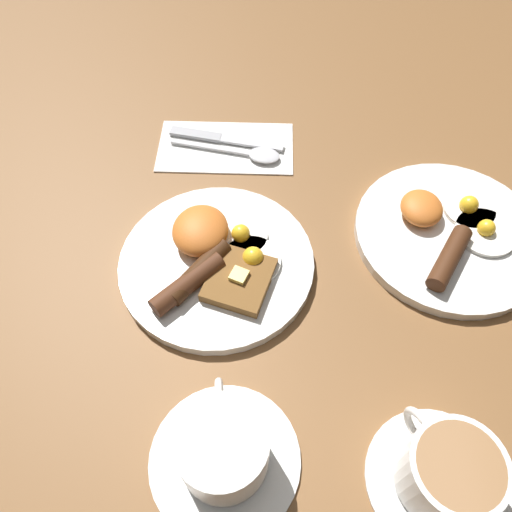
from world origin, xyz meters
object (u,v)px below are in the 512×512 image
Objects in this scene: teacup_far at (446,474)px; spoon at (252,154)px; breakfast_plate_near at (216,259)px; knife at (220,138)px; breakfast_plate_far at (449,232)px; teacup_near at (223,451)px.

teacup_far is 0.50m from spoon.
breakfast_plate_near reaches higher than knife.
breakfast_plate_far is at bearing -16.91° from spoon.
knife is at bearing -172.23° from teacup_near.
teacup_near reaches higher than teacup_far.
teacup_near is (0.31, -0.27, 0.02)m from breakfast_plate_far.
breakfast_plate_far is (-0.07, 0.31, -0.00)m from breakfast_plate_near.
teacup_near reaches higher than knife.
breakfast_plate_far is 1.75× the size of teacup_far.
teacup_near reaches higher than breakfast_plate_near.
teacup_near is at bearing 9.43° from breakfast_plate_near.
spoon is (-0.20, 0.03, -0.01)m from breakfast_plate_near.
breakfast_plate_far is at bearing 170.65° from teacup_far.
spoon is at bearing -153.02° from teacup_far.
breakfast_plate_far is 0.31m from spoon.
teacup_near is at bearing -80.48° from spoon.
knife is (-0.47, -0.06, -0.03)m from teacup_near.
spoon is (-0.44, -0.23, -0.03)m from teacup_far.
teacup_far reaches higher than spoon.
teacup_near reaches higher than spoon.
teacup_far reaches higher than breakfast_plate_near.
spoon is at bearing -22.49° from knife.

